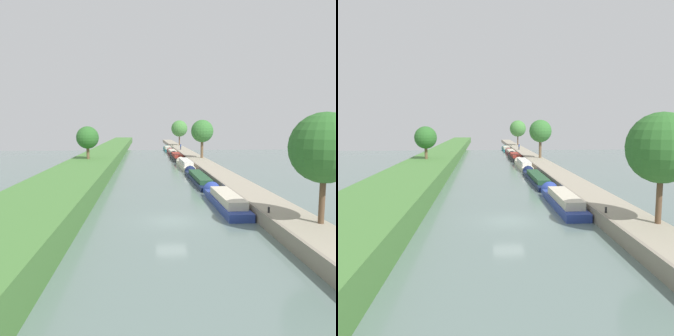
# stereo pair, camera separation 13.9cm
# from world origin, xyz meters

# --- Properties ---
(ground_plane) EXTENTS (160.00, 160.00, 0.00)m
(ground_plane) POSITION_xyz_m (0.00, 0.00, 0.00)
(ground_plane) COLOR slate
(left_grassy_bank) EXTENTS (7.38, 260.00, 2.17)m
(left_grassy_bank) POSITION_xyz_m (-10.71, 0.00, 1.09)
(left_grassy_bank) COLOR #477A38
(left_grassy_bank) RESTS_ON ground_plane
(right_towpath) EXTENTS (3.53, 260.00, 1.09)m
(right_towpath) POSITION_xyz_m (8.79, 0.00, 0.54)
(right_towpath) COLOR #9E937F
(right_towpath) RESTS_ON ground_plane
(stone_quay) EXTENTS (0.25, 260.00, 1.14)m
(stone_quay) POSITION_xyz_m (6.90, 0.00, 0.57)
(stone_quay) COLOR gray
(stone_quay) RESTS_ON ground_plane
(narrowboat_blue) EXTENTS (2.11, 12.36, 2.08)m
(narrowboat_blue) POSITION_xyz_m (5.56, 5.24, 0.57)
(narrowboat_blue) COLOR #283D93
(narrowboat_blue) RESTS_ON ground_plane
(narrowboat_navy) EXTENTS (1.95, 16.30, 1.85)m
(narrowboat_navy) POSITION_xyz_m (5.37, 20.14, 0.46)
(narrowboat_navy) COLOR #141E42
(narrowboat_navy) RESTS_ON ground_plane
(narrowboat_cream) EXTENTS (1.92, 14.46, 2.06)m
(narrowboat_cream) POSITION_xyz_m (5.40, 35.31, 0.64)
(narrowboat_cream) COLOR beige
(narrowboat_cream) RESTS_ON ground_plane
(narrowboat_black) EXTENTS (2.09, 14.01, 2.02)m
(narrowboat_black) POSITION_xyz_m (5.30, 50.84, 0.58)
(narrowboat_black) COLOR black
(narrowboat_black) RESTS_ON ground_plane
(narrowboat_maroon) EXTENTS (2.03, 14.06, 1.93)m
(narrowboat_maroon) POSITION_xyz_m (5.52, 65.30, 0.50)
(narrowboat_maroon) COLOR maroon
(narrowboat_maroon) RESTS_ON ground_plane
(narrowboat_teal) EXTENTS (2.19, 10.82, 2.08)m
(narrowboat_teal) POSITION_xyz_m (5.31, 79.32, 0.51)
(narrowboat_teal) COLOR #195B60
(narrowboat_teal) RESTS_ON ground_plane
(tree_rightbank_near) EXTENTS (4.78, 4.78, 7.58)m
(tree_rightbank_near) POSITION_xyz_m (9.85, -5.13, 6.26)
(tree_rightbank_near) COLOR brown
(tree_rightbank_near) RESTS_ON right_towpath
(tree_rightbank_midnear) EXTENTS (4.55, 4.55, 7.73)m
(tree_rightbank_midnear) POSITION_xyz_m (9.79, 42.58, 6.50)
(tree_rightbank_midnear) COLOR brown
(tree_rightbank_midnear) RESTS_ON right_towpath
(tree_rightbank_midfar) EXTENTS (5.40, 5.40, 8.20)m
(tree_rightbank_midfar) POSITION_xyz_m (9.91, 87.87, 6.57)
(tree_rightbank_midfar) COLOR brown
(tree_rightbank_midfar) RESTS_ON right_towpath
(tree_leftbank_downstream) EXTENTS (3.69, 3.69, 5.39)m
(tree_leftbank_downstream) POSITION_xyz_m (-11.36, 30.53, 5.69)
(tree_leftbank_downstream) COLOR brown
(tree_leftbank_downstream) RESTS_ON left_grassy_bank
(person_walking) EXTENTS (0.34, 0.34, 1.66)m
(person_walking) POSITION_xyz_m (7.99, 66.19, 1.96)
(person_walking) COLOR #282D42
(person_walking) RESTS_ON right_towpath
(mooring_bollard_near) EXTENTS (0.16, 0.16, 0.45)m
(mooring_bollard_near) POSITION_xyz_m (7.33, -2.07, 1.31)
(mooring_bollard_near) COLOR black
(mooring_bollard_near) RESTS_ON right_towpath
(mooring_bollard_far) EXTENTS (0.16, 0.16, 0.45)m
(mooring_bollard_far) POSITION_xyz_m (7.33, 83.51, 1.31)
(mooring_bollard_far) COLOR black
(mooring_bollard_far) RESTS_ON right_towpath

